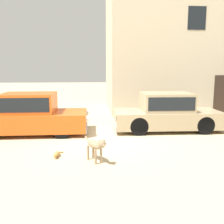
% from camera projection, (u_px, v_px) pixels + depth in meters
% --- Properties ---
extents(ground_plane, '(80.00, 80.00, 0.00)m').
position_uv_depth(ground_plane, '(101.00, 138.00, 8.86)').
color(ground_plane, tan).
extents(parked_sedan_nearest, '(4.29, 1.82, 1.52)m').
position_uv_depth(parked_sedan_nearest, '(30.00, 114.00, 9.47)').
color(parked_sedan_nearest, '#D15619').
rests_on(parked_sedan_nearest, ground_plane).
extents(parked_sedan_second, '(4.29, 1.82, 1.48)m').
position_uv_depth(parked_sedan_second, '(167.00, 112.00, 10.02)').
color(parked_sedan_second, tan).
rests_on(parked_sedan_second, ground_plane).
extents(stray_dog_spotted, '(0.57, 0.96, 0.71)m').
position_uv_depth(stray_dog_spotted, '(96.00, 145.00, 6.51)').
color(stray_dog_spotted, '#997F60').
rests_on(stray_dog_spotted, ground_plane).
extents(stray_cat, '(0.23, 0.60, 0.15)m').
position_uv_depth(stray_cat, '(57.00, 154.00, 6.98)').
color(stray_cat, '#B77F3D').
rests_on(stray_cat, ground_plane).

